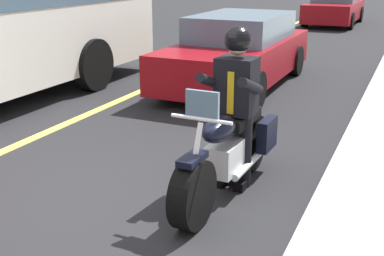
# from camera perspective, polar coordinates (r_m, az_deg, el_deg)

# --- Properties ---
(ground_plane) EXTENTS (80.00, 80.00, 0.00)m
(ground_plane) POSITION_cam_1_polar(r_m,az_deg,el_deg) (5.08, -11.48, -9.18)
(ground_plane) COLOR black
(motorcycle_main) EXTENTS (2.21, 0.62, 1.26)m
(motorcycle_main) POSITION_cam_1_polar(r_m,az_deg,el_deg) (5.19, 4.19, -2.79)
(motorcycle_main) COLOR black
(motorcycle_main) RESTS_ON ground_plane
(rider_main) EXTENTS (0.63, 0.55, 1.74)m
(rider_main) POSITION_cam_1_polar(r_m,az_deg,el_deg) (5.18, 5.10, 3.94)
(rider_main) COLOR black
(rider_main) RESTS_ON ground_plane
(car_silver) EXTENTS (4.60, 1.92, 1.40)m
(car_silver) POSITION_cam_1_polar(r_m,az_deg,el_deg) (9.98, 5.39, 8.90)
(car_silver) COLOR maroon
(car_silver) RESTS_ON ground_plane
(car_dark) EXTENTS (4.60, 1.92, 1.40)m
(car_dark) POSITION_cam_1_polar(r_m,az_deg,el_deg) (21.39, 16.24, 13.31)
(car_dark) COLOR maroon
(car_dark) RESTS_ON ground_plane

